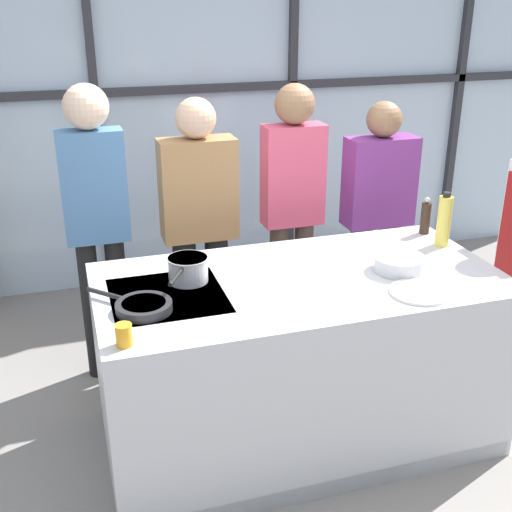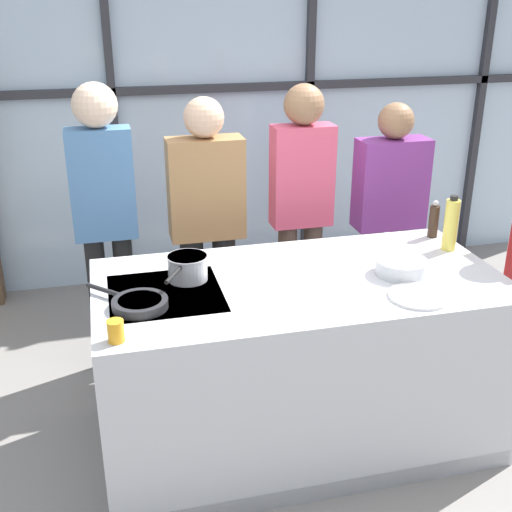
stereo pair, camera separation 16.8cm
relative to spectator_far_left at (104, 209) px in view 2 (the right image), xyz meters
The scene contains 14 objects.
ground_plane 1.67m from the spectator_far_left, 46.00° to the right, with size 18.00×18.00×0.00m, color gray.
back_window_wall 1.66m from the spectator_far_left, 56.41° to the left, with size 6.40×0.10×2.80m.
demo_island 1.42m from the spectator_far_left, 46.09° to the right, with size 1.99×0.99×0.93m.
spectator_far_left is the anchor object (origin of this frame).
spectator_center_left 0.61m from the spectator_far_left, ahead, with size 0.45×0.24×1.68m.
spectator_center_right 1.20m from the spectator_far_left, ahead, with size 0.38×0.24×1.73m.
spectator_far_right 1.80m from the spectator_far_left, ahead, with size 0.45×0.22×1.60m.
frying_pan 1.06m from the spectator_far_left, 83.98° to the right, with size 0.36×0.37×0.04m.
saucepan 0.89m from the spectator_far_left, 65.69° to the right, with size 0.24×0.34×0.12m.
white_plate 1.86m from the spectator_far_left, 42.67° to the right, with size 0.28×0.28×0.01m, color white.
mixing_bowl 1.72m from the spectator_far_left, 35.41° to the right, with size 0.26×0.26×0.08m.
oil_bottle 1.94m from the spectator_far_left, 22.80° to the right, with size 0.08×0.08×0.30m.
pepper_grinder 1.89m from the spectator_far_left, 17.18° to the right, with size 0.06×0.06×0.22m.
juice_glass_near 1.33m from the spectator_far_left, 89.98° to the right, with size 0.07×0.07×0.09m, color orange.
Camera 2 is at (-0.89, -2.71, 2.24)m, focal length 45.00 mm.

